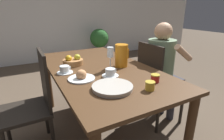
# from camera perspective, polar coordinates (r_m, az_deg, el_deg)

# --- Properties ---
(ground_plane) EXTENTS (20.00, 20.00, 0.00)m
(ground_plane) POSITION_cam_1_polar(r_m,az_deg,el_deg) (2.11, -3.55, -19.11)
(ground_plane) COLOR brown
(wall_back) EXTENTS (10.00, 0.06, 2.60)m
(wall_back) POSITION_cam_1_polar(r_m,az_deg,el_deg) (4.83, -21.41, 17.86)
(wall_back) COLOR white
(wall_back) RESTS_ON ground_plane
(dining_table) EXTENTS (0.92, 1.73, 0.76)m
(dining_table) POSITION_cam_1_polar(r_m,az_deg,el_deg) (1.78, -3.98, -2.24)
(dining_table) COLOR #472D19
(dining_table) RESTS_ON ground_plane
(chair_person_side) EXTENTS (0.42, 0.42, 0.97)m
(chair_person_side) POSITION_cam_1_polar(r_m,az_deg,el_deg) (2.07, 14.14, -4.24)
(chair_person_side) COLOR black
(chair_person_side) RESTS_ON ground_plane
(chair_opposite) EXTENTS (0.42, 0.42, 0.97)m
(chair_opposite) POSITION_cam_1_polar(r_m,az_deg,el_deg) (1.77, -24.22, -9.61)
(chair_opposite) COLOR black
(chair_opposite) RESTS_ON ground_plane
(person_seated) EXTENTS (0.39, 0.41, 1.18)m
(person_seated) POSITION_cam_1_polar(r_m,az_deg,el_deg) (2.07, 16.19, 1.36)
(person_seated) COLOR #33333D
(person_seated) RESTS_ON ground_plane
(red_pitcher) EXTENTS (0.15, 0.13, 0.22)m
(red_pitcher) POSITION_cam_1_polar(r_m,az_deg,el_deg) (1.74, 3.08, 4.77)
(red_pitcher) COLOR orange
(red_pitcher) RESTS_ON dining_table
(wine_glass_water) EXTENTS (0.06, 0.06, 0.22)m
(wine_glass_water) POSITION_cam_1_polar(r_m,az_deg,el_deg) (1.62, -0.58, 5.52)
(wine_glass_water) COLOR white
(wine_glass_water) RESTS_ON dining_table
(teacup_near_person) EXTENTS (0.15, 0.15, 0.07)m
(teacup_near_person) POSITION_cam_1_polar(r_m,az_deg,el_deg) (1.50, -0.55, -0.94)
(teacup_near_person) COLOR silver
(teacup_near_person) RESTS_ON dining_table
(teacup_across) EXTENTS (0.15, 0.15, 0.07)m
(teacup_across) POSITION_cam_1_polar(r_m,az_deg,el_deg) (1.63, -15.18, 0.02)
(teacup_across) COLOR silver
(teacup_across) RESTS_ON dining_table
(serving_tray) EXTENTS (0.30, 0.30, 0.03)m
(serving_tray) POSITION_cam_1_polar(r_m,az_deg,el_deg) (1.26, 0.15, -5.67)
(serving_tray) COLOR #B7B2A8
(serving_tray) RESTS_ON dining_table
(bread_plate) EXTENTS (0.22, 0.22, 0.09)m
(bread_plate) POSITION_cam_1_polar(r_m,az_deg,el_deg) (1.46, -9.95, -2.12)
(bread_plate) COLOR silver
(bread_plate) RESTS_ON dining_table
(jam_jar_amber) EXTENTS (0.07, 0.07, 0.06)m
(jam_jar_amber) POSITION_cam_1_polar(r_m,az_deg,el_deg) (1.27, 12.30, -4.93)
(jam_jar_amber) COLOR gold
(jam_jar_amber) RESTS_ON dining_table
(jam_jar_red) EXTENTS (0.07, 0.07, 0.06)m
(jam_jar_red) POSITION_cam_1_polar(r_m,az_deg,el_deg) (1.42, 13.92, -2.50)
(jam_jar_red) COLOR #A81E1E
(jam_jar_red) RESTS_ON dining_table
(fruit_bowl) EXTENTS (0.21, 0.21, 0.11)m
(fruit_bowl) POSITION_cam_1_polar(r_m,az_deg,el_deg) (1.85, -12.61, 2.78)
(fruit_bowl) COLOR #9E6B3D
(fruit_bowl) RESTS_ON dining_table
(potted_plant) EXTENTS (0.50, 0.50, 0.82)m
(potted_plant) POSITION_cam_1_polar(r_m,az_deg,el_deg) (4.81, -4.13, 9.90)
(potted_plant) COLOR beige
(potted_plant) RESTS_ON ground_plane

